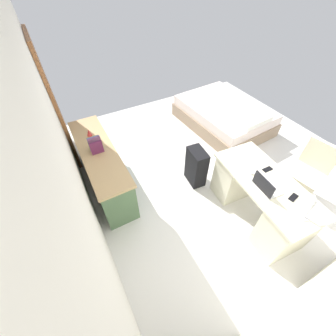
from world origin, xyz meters
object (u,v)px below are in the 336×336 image
object	(u,v)px
figurine_small	(89,133)
bed	(224,115)
suitcase_black	(196,167)
laptop	(266,186)
office_chair	(306,175)
desk_lamp	(312,201)
desk	(259,199)
cell_phone_by_mouse	(267,169)
cell_phone_near_laptop	(293,197)
computer_mouse	(253,172)
credenza	(103,167)

from	to	relation	value
figurine_small	bed	bearing A→B (deg)	-89.36
suitcase_black	laptop	distance (m)	1.16
office_chair	desk_lamp	world-z (taller)	desk_lamp
desk_lamp	desk	bearing A→B (deg)	-5.43
desk	bed	world-z (taller)	desk
laptop	figurine_small	size ratio (longest dim) A/B	2.98
desk	laptop	world-z (taller)	laptop
laptop	cell_phone_by_mouse	xyz separation A→B (m)	(0.21, -0.27, -0.04)
bed	desk_lamp	distance (m)	2.89
desk	figurine_small	world-z (taller)	figurine_small
suitcase_black	cell_phone_near_laptop	size ratio (longest dim) A/B	4.79
laptop	figurine_small	world-z (taller)	laptop
figurine_small	computer_mouse	bearing A→B (deg)	-138.02
office_chair	figurine_small	xyz separation A→B (m)	(2.03, 2.60, 0.38)
computer_mouse	suitcase_black	bearing A→B (deg)	26.60
bed	desk_lamp	size ratio (longest dim) A/B	5.76
office_chair	suitcase_black	bearing A→B (deg)	52.13
credenza	suitcase_black	xyz separation A→B (m)	(-0.66, -1.32, -0.05)
credenza	bed	world-z (taller)	credenza
desk	computer_mouse	size ratio (longest dim) A/B	14.92
laptop	computer_mouse	world-z (taller)	laptop
credenza	desk	bearing A→B (deg)	-134.03
desk	cell_phone_near_laptop	bearing A→B (deg)	-167.19
office_chair	cell_phone_near_laptop	xyz separation A→B (m)	(-0.29, 0.84, 0.34)
credenza	suitcase_black	distance (m)	1.48
credenza	desk_lamp	world-z (taller)	desk_lamp
desk	computer_mouse	distance (m)	0.43
desk	bed	bearing A→B (deg)	-28.02
bed	suitcase_black	bearing A→B (deg)	126.31
credenza	figurine_small	distance (m)	0.57
desk	cell_phone_by_mouse	world-z (taller)	cell_phone_by_mouse
bed	cell_phone_near_laptop	bearing A→B (deg)	156.72
credenza	bed	xyz separation A→B (m)	(0.41, -2.77, -0.13)
cell_phone_near_laptop	desk	bearing A→B (deg)	1.34
desk	computer_mouse	xyz separation A→B (m)	(0.19, 0.06, 0.37)
suitcase_black	desk_lamp	distance (m)	1.66
credenza	computer_mouse	bearing A→B (deg)	-131.41
bed	cell_phone_by_mouse	distance (m)	2.17
credenza	computer_mouse	size ratio (longest dim) A/B	18.00
computer_mouse	credenza	bearing A→B (deg)	53.62
cell_phone_by_mouse	desk_lamp	size ratio (longest dim) A/B	0.39
credenza	figurine_small	bearing A→B (deg)	0.23
office_chair	bed	distance (m)	2.08
office_chair	suitcase_black	xyz separation A→B (m)	(1.00, 1.28, -0.09)
office_chair	cell_phone_by_mouse	distance (m)	0.85
computer_mouse	figurine_small	world-z (taller)	figurine_small
credenza	figurine_small	xyz separation A→B (m)	(0.38, 0.00, 0.43)
cell_phone_by_mouse	computer_mouse	bearing A→B (deg)	80.30
laptop	cell_phone_near_laptop	world-z (taller)	laptop
office_chair	suitcase_black	distance (m)	1.62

